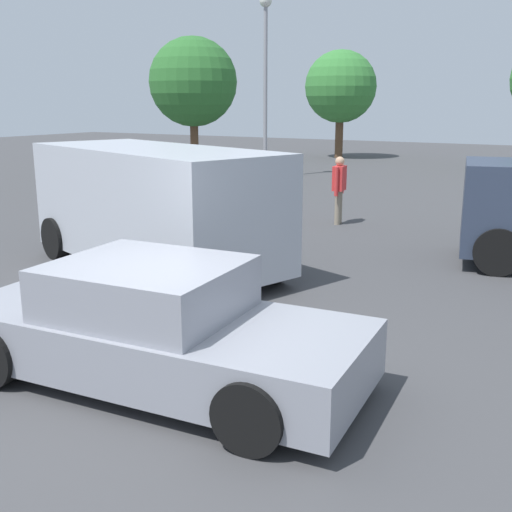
# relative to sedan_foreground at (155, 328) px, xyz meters

# --- Properties ---
(ground_plane) EXTENTS (80.00, 80.00, 0.00)m
(ground_plane) POSITION_rel_sedan_foreground_xyz_m (0.09, -0.11, -0.58)
(ground_plane) COLOR #424244
(sedan_foreground) EXTENTS (4.40, 2.10, 1.25)m
(sedan_foreground) POSITION_rel_sedan_foreground_xyz_m (0.00, 0.00, 0.00)
(sedan_foreground) COLOR gray
(sedan_foreground) RESTS_ON ground_plane
(van_white) EXTENTS (5.35, 3.47, 2.07)m
(van_white) POSITION_rel_sedan_foreground_xyz_m (-2.79, 3.45, 0.55)
(van_white) COLOR #B2B7C1
(van_white) RESTS_ON ground_plane
(pedestrian) EXTENTS (0.29, 0.57, 1.58)m
(pedestrian) POSITION_rel_sedan_foreground_xyz_m (-1.70, 8.82, 0.36)
(pedestrian) COLOR gray
(pedestrian) RESTS_ON ground_plane
(light_post_mid) EXTENTS (0.44, 0.44, 6.50)m
(light_post_mid) POSITION_rel_sedan_foreground_xyz_m (-7.67, 15.96, 3.83)
(light_post_mid) COLOR gray
(light_post_mid) RESTS_ON ground_plane
(tree_back_left) EXTENTS (3.57, 3.57, 5.33)m
(tree_back_left) POSITION_rel_sedan_foreground_xyz_m (-8.65, 25.42, 2.95)
(tree_back_left) COLOR brown
(tree_back_left) RESTS_ON ground_plane
(tree_far_right) EXTENTS (3.43, 3.43, 5.27)m
(tree_far_right) POSITION_rel_sedan_foreground_xyz_m (-10.88, 15.90, 2.96)
(tree_far_right) COLOR brown
(tree_far_right) RESTS_ON ground_plane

